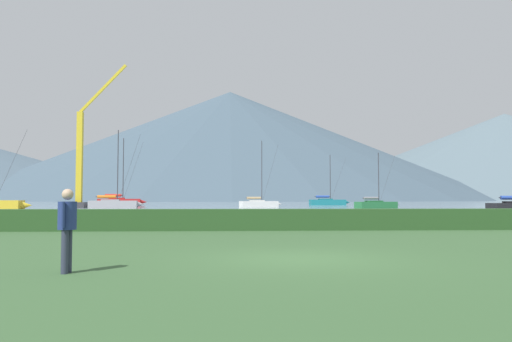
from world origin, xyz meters
The scene contains 13 objects.
ground_plane centered at (0.00, 0.00, 0.00)m, with size 1000.00×1000.00×0.00m, color #385B33.
harbor_water centered at (0.00, 137.00, 0.00)m, with size 320.00×246.00×0.00m, color #8499A8.
hedge_line centered at (0.00, 11.00, 0.48)m, with size 80.00×1.20×0.95m, color #284C23.
sailboat_slip_1 centered at (17.49, 84.95, 0.65)m, with size 7.88×2.62×9.65m.
sailboat_slip_2 centered at (-17.57, 60.27, 0.64)m, with size 7.66×2.89×10.97m.
sailboat_slip_3 centered at (18.49, 56.35, 0.54)m, with size 6.68×3.59×7.60m.
sailboat_slip_4 centered at (3.15, 66.12, 0.57)m, with size 6.78×3.40×10.22m.
sailboat_slip_6 centered at (-22.02, 85.70, 0.76)m, with size 9.19×3.76×12.72m.
person_seated_viewer centered at (-4.88, -2.06, 0.97)m, with size 0.36×0.57×1.65m.
dock_crane centered at (-22.63, 62.13, 6.51)m, with size 7.51×2.00×20.82m.
distant_hill_west_ridge centered at (-0.27, 309.32, 34.13)m, with size 314.17×314.17×68.25m, color #425666.
distant_hill_central_peak centered at (194.66, 338.66, 30.47)m, with size 317.16×317.16×60.94m, color slate.
distant_hill_east_ridge centered at (-33.78, 357.52, 18.77)m, with size 322.14×322.14×37.55m, color #425666.
Camera 1 is at (-1.74, -12.35, 1.48)m, focal length 35.98 mm.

